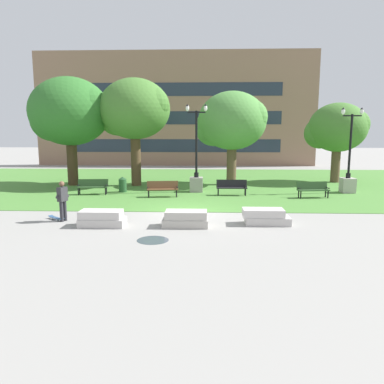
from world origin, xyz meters
The scene contains 20 objects.
ground_plane centered at (0.00, 0.00, 0.00)m, with size 140.00×140.00×0.00m, color gray.
grass_lawn centered at (0.00, 10.00, 0.01)m, with size 40.00×20.00×0.02m, color #4C8438.
concrete_block_center centered at (-3.33, -2.69, 0.31)m, with size 1.80×0.90×0.64m.
concrete_block_left centered at (0.05, -2.62, 0.31)m, with size 1.80×0.90×0.64m.
concrete_block_right centered at (3.29, -2.13, 0.31)m, with size 1.91×0.90×0.64m.
person_skateboarder centered at (-5.18, -1.93, 0.97)m, with size 0.44×0.57×1.71m.
skateboard centered at (-5.58, -1.73, 0.09)m, with size 0.92×0.80×0.14m.
puddle centered at (-1.00, -4.59, 0.00)m, with size 1.12×1.12×0.01m, color #47515B.
park_bench_near_left centered at (2.37, 4.83, 0.54)m, with size 1.80×0.54×0.90m.
park_bench_near_right centered at (-1.66, 4.09, 0.54)m, with size 1.85×0.73×0.90m.
park_bench_far_left centered at (6.93, 4.14, 0.54)m, with size 1.86×0.77×0.90m.
park_bench_far_right centered at (-5.95, 4.77, 0.54)m, with size 1.84×0.68×0.90m.
lamp_post_left centered at (0.24, 6.03, 1.10)m, with size 1.32×0.80×5.38m.
lamp_post_right centered at (9.59, 6.03, 1.06)m, with size 1.32×0.80×5.17m.
tree_far_right centered at (-8.57, 8.60, 5.02)m, with size 5.71×5.44×7.40m.
tree_near_left centered at (10.37, 10.87, 3.97)m, with size 4.38×4.17×5.79m.
tree_far_left centered at (2.58, 9.40, 4.42)m, with size 4.99×4.75×6.49m.
tree_near_right centered at (-4.10, 8.67, 5.18)m, with size 5.07×4.83×7.30m.
trash_bin centered at (-4.34, 5.68, 0.50)m, with size 0.49×0.49×0.96m.
building_facade_distant centered at (-2.59, 24.50, 6.13)m, with size 30.60×1.03×12.28m.
Camera 1 is at (0.86, -17.17, 3.77)m, focal length 35.00 mm.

